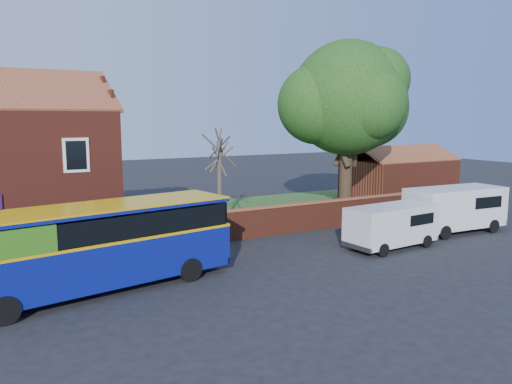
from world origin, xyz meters
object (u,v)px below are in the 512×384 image
van_near (392,224)px  large_tree (347,102)px  bus (84,245)px  van_far (455,207)px

van_near → large_tree: bearing=62.3°
van_near → large_tree: (3.49, 7.77, 6.07)m
bus → large_tree: bearing=12.4°
bus → van_near: bus is taller
van_near → large_tree: large_tree is taller
bus → van_near: (14.06, -0.69, -0.62)m
bus → van_far: size_ratio=1.83×
van_near → van_far: size_ratio=0.84×
large_tree → van_near: bearing=-114.2°
van_far → large_tree: 9.30m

